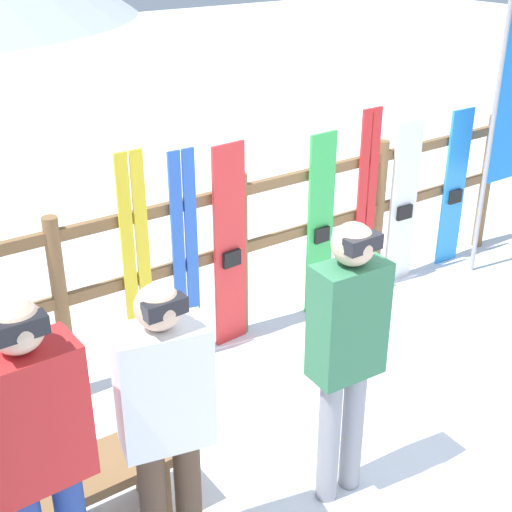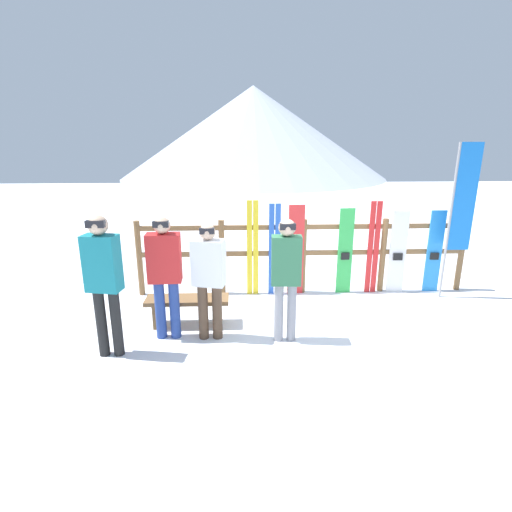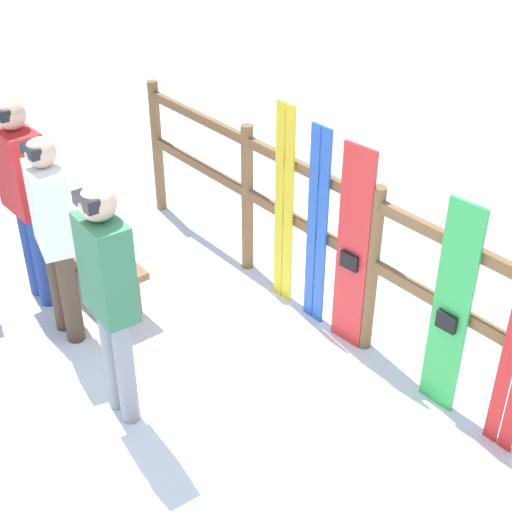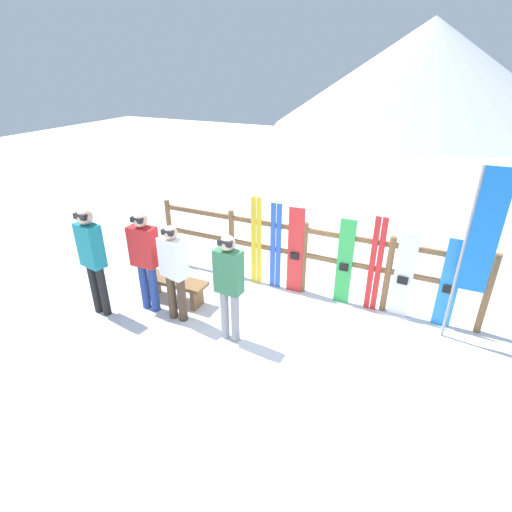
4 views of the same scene
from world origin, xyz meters
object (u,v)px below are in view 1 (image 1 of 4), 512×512
person_white (166,414)px  person_red (37,448)px  person_plaid_green (347,345)px  ski_pair_red (366,205)px  ski_pair_yellow (137,269)px  snowboard_blue (454,189)px  snowboard_white (403,204)px  snowboard_red (230,248)px  ski_pair_blue (186,259)px  bench (73,494)px  snowboard_green (320,226)px  rental_flag (506,101)px

person_white → person_red: 0.57m
person_plaid_green → ski_pair_red: bearing=44.6°
ski_pair_yellow → snowboard_blue: ski_pair_yellow is taller
person_plaid_green → snowboard_white: bearing=38.1°
person_plaid_green → snowboard_red: 1.72m
ski_pair_yellow → ski_pair_red: ski_pair_yellow is taller
person_red → ski_pair_blue: person_red is taller
person_red → ski_pair_red: 3.60m
bench → snowboard_green: (2.56, 1.16, 0.43)m
person_white → ski_pair_yellow: (0.63, 1.57, -0.10)m
snowboard_white → ski_pair_red: bearing=179.5°
person_red → rental_flag: 4.71m
person_red → ski_pair_yellow: bearing=51.9°
ski_pair_yellow → ski_pair_red: size_ratio=1.02×
bench → ski_pair_blue: 1.84m
ski_pair_blue → rental_flag: size_ratio=0.62×
ski_pair_blue → rental_flag: (2.94, -0.28, 0.75)m
ski_pair_red → snowboard_blue: (1.08, -0.00, -0.09)m
snowboard_green → rental_flag: rental_flag is taller
ski_pair_yellow → snowboard_green: bearing=-0.1°
snowboard_green → snowboard_white: bearing=-0.0°
rental_flag → person_white: bearing=-161.8°
ski_pair_yellow → snowboard_white: bearing=-0.1°
ski_pair_red → rental_flag: 1.48m
person_red → bench: bearing=58.6°
ski_pair_blue → ski_pair_red: (1.69, 0.00, 0.01)m
ski_pair_blue → snowboard_white: bearing=-0.1°
snowboard_green → snowboard_blue: size_ratio=1.03×
person_white → person_red: person_red is taller
snowboard_red → rental_flag: rental_flag is taller
snowboard_green → snowboard_blue: 1.56m
ski_pair_blue → snowboard_white: (2.13, -0.00, -0.07)m
person_white → ski_pair_red: ski_pair_red is taller
snowboard_green → ski_pair_yellow: bearing=179.9°
ski_pair_yellow → rental_flag: rental_flag is taller
person_plaid_green → ski_pair_yellow: person_plaid_green is taller
ski_pair_red → snowboard_blue: ski_pair_red is taller
rental_flag → person_plaid_green: bearing=-154.7°
bench → snowboard_white: snowboard_white is taller
ski_pair_yellow → snowboard_white: (2.50, -0.00, -0.10)m
snowboard_green → ski_pair_red: (0.48, 0.00, 0.06)m
snowboard_green → ski_pair_red: 0.49m
bench → snowboard_red: bearing=34.1°
person_red → snowboard_red: person_red is taller
snowboard_red → bench: bearing=-145.9°
snowboard_green → rental_flag: bearing=-9.0°
person_red → ski_pair_red: (3.26, 1.52, -0.16)m
ski_pair_blue → snowboard_white: 2.13m
snowboard_green → bench: bearing=-155.6°
person_white → person_plaid_green: 1.00m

